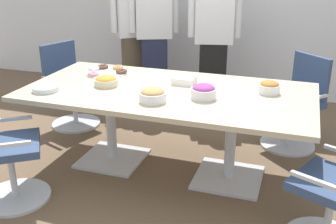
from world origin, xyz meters
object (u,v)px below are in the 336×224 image
Objects in this scene: office_chair_1 at (1,153)px; office_chair_3 at (295,107)px; plate_stack at (46,88)px; snack_bowl_cookies at (153,95)px; person_standing_0 at (135,30)px; person_standing_2 at (214,36)px; snack_bowl_pretzels at (269,87)px; person_standing_1 at (154,31)px; snack_bowl_candy_mix at (204,91)px; snack_bowl_chips_orange at (106,81)px; donut_platter at (107,71)px; napkin_pile at (184,80)px; office_chair_0 at (70,90)px; conference_table at (168,104)px.

office_chair_3 is at bearing 94.85° from office_chair_1.
office_chair_1 reaches higher than plate_stack.
office_chair_1 is 1.23m from snack_bowl_cookies.
office_chair_3 is at bearing 118.88° from person_standing_0.
person_standing_2 is 9.97× the size of snack_bowl_pretzels.
person_standing_1 is 8.61× the size of snack_bowl_candy_mix.
person_standing_1 is (0.28, -0.04, 0.01)m from person_standing_0.
person_standing_0 is 0.99× the size of person_standing_1.
snack_bowl_chips_orange is 0.40m from donut_platter.
person_standing_0 is at bearing 116.50° from snack_bowl_cookies.
plate_stack is at bearing -150.99° from napkin_pile.
office_chair_0 is at bearing 33.83° from person_standing_0.
snack_bowl_cookies reaches higher than conference_table.
person_standing_2 is 8.35× the size of snack_bowl_cookies.
snack_bowl_candy_mix is at bearing 87.80° from person_standing_0.
office_chair_1 is (0.33, -1.52, 0.00)m from office_chair_0.
snack_bowl_chips_orange is (-1.57, -0.94, 0.39)m from office_chair_3.
office_chair_0 reaches higher than conference_table.
office_chair_0 is 0.52× the size of person_standing_2.
snack_bowl_cookies is at bearing 77.66° from person_standing_0.
donut_platter is at bearing 157.80° from conference_table.
snack_bowl_cookies is (1.01, -2.03, -0.10)m from person_standing_0.
office_chair_0 is at bearing 167.90° from snack_bowl_pretzels.
person_standing_1 is at bearing 110.21° from snack_bowl_cookies.
office_chair_0 is 2.41m from office_chair_3.
person_standing_2 reaches higher than office_chair_0.
snack_bowl_chips_orange is at bearing 154.57° from snack_bowl_cookies.
office_chair_0 reaches higher than snack_bowl_cookies.
person_standing_2 is at bearing 119.11° from snack_bowl_pretzels.
office_chair_0 reaches higher than donut_platter.
snack_bowl_cookies is (-1.05, -1.19, 0.40)m from office_chair_3.
office_chair_1 is at bearing -121.36° from snack_bowl_chips_orange.
office_chair_1 is 1.26m from donut_platter.
snack_bowl_candy_mix is at bearing -3.36° from snack_bowl_chips_orange.
conference_table is 2.64× the size of office_chair_3.
person_standing_0 is 2.08m from plate_stack.
donut_platter is at bearing 158.85° from snack_bowl_candy_mix.
person_standing_1 is at bearing 84.35° from plate_stack.
person_standing_0 is 2.29m from snack_bowl_candy_mix.
office_chair_3 is 0.52× the size of person_standing_0.
napkin_pile is at bearing 79.57° from snack_bowl_cookies.
office_chair_3 is 2.24× the size of donut_platter.
snack_bowl_pretzels is (1.84, -1.54, -0.11)m from person_standing_0.
conference_table is 1.87m from person_standing_1.
person_standing_1 is 9.90× the size of snack_bowl_pretzels.
snack_bowl_cookies is at bearing -25.43° from snack_bowl_chips_orange.
office_chair_0 is 1.56m from office_chair_1.
person_standing_2 reaches higher than plate_stack.
office_chair_0 is 0.52× the size of person_standing_1.
person_standing_2 is at bearing 63.04° from plate_stack.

